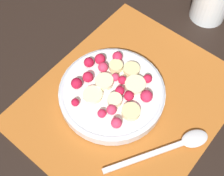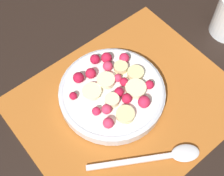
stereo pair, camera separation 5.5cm
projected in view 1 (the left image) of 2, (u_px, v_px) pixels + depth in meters
The scene contains 5 objects.
ground_plane at pixel (128, 101), 0.58m from camera, with size 3.00×3.00×0.00m, color black.
placemat at pixel (128, 100), 0.58m from camera, with size 0.39×0.32×0.01m.
fruit_bowl at pixel (112, 92), 0.57m from camera, with size 0.19×0.19×0.05m.
spoon at pixel (179, 144), 0.53m from camera, with size 0.17×0.11×0.01m.
drinking_glass at pixel (212, 0), 0.66m from camera, with size 0.08×0.08×0.09m.
Camera 1 is at (0.23, 0.15, 0.51)m, focal length 50.00 mm.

